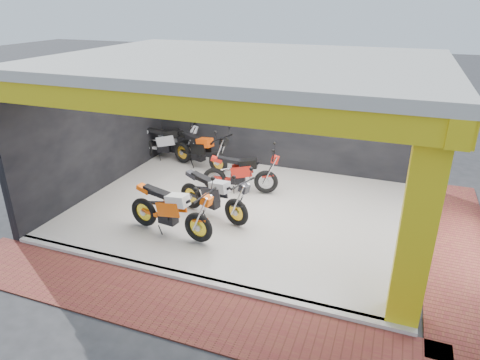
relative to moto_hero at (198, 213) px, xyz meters
The scene contains 16 objects.
ground 0.86m from the moto_hero, 21.33° to the right, with size 80.00×80.00×0.00m, color #2D2D30.
showroom_floor 2.04m from the moto_hero, 80.12° to the left, with size 8.00×6.00×0.10m, color white.
showroom_ceiling 3.40m from the moto_hero, 80.12° to the left, with size 8.40×6.40×0.20m, color beige.
back_wall 5.08m from the moto_hero, 86.25° to the left, with size 8.20×0.20×3.50m, color black.
left_wall 4.32m from the moto_hero, 153.61° to the left, with size 0.20×6.20×3.50m, color black.
corner_column 4.28m from the moto_hero, 12.15° to the right, with size 0.50×0.50×3.50m, color gold.
header_beam_front 2.77m from the moto_hero, 73.86° to the right, with size 8.40×0.30×0.40m, color gold.
header_beam_right 5.34m from the moto_hero, 23.41° to the left, with size 0.30×6.40×0.40m, color gold.
floor_kerb 1.40m from the moto_hero, 74.13° to the right, with size 8.00×0.20×0.10m, color white.
paver_front 2.10m from the moto_hero, 80.39° to the right, with size 9.00×1.40×0.03m, color brown.
paver_right 5.51m from the moto_hero, 20.07° to the left, with size 1.40×7.00×0.03m, color brown.
moto_hero is the anchor object (origin of this frame).
moto_row_a 1.06m from the moto_hero, 62.74° to the left, with size 2.17×0.80×1.32m, color black, non-canonical shape.
moto_row_b 2.91m from the moto_hero, 78.42° to the left, with size 2.12×0.78×1.29m, color red, non-canonical shape.
moto_row_c 3.84m from the moto_hero, 107.21° to the left, with size 2.25×0.83×1.37m, color black, non-canonical shape.
moto_row_d 5.02m from the moto_hero, 119.50° to the left, with size 2.26×0.84×1.38m, color #B2B5BA, non-canonical shape.
Camera 1 is at (3.25, -6.88, 4.85)m, focal length 32.00 mm.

